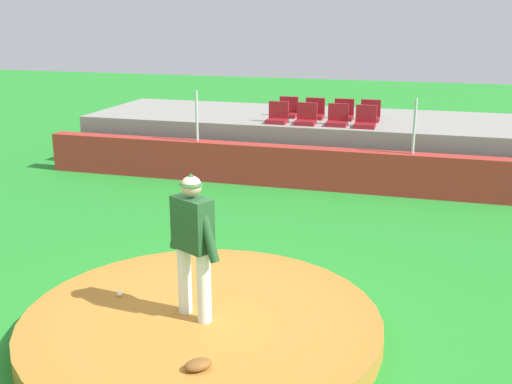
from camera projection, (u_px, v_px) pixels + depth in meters
ground_plane at (202, 334)px, 7.70m from camera, size 60.00×60.00×0.00m
pitchers_mound at (202, 325)px, 7.67m from camera, size 4.41×4.41×0.25m
pitcher at (193, 236)px, 7.32m from camera, size 0.80×0.49×1.80m
baseball at (120, 294)px, 8.13m from camera, size 0.07×0.07×0.07m
fielding_glove at (198, 365)px, 6.47m from camera, size 0.35×0.35×0.11m
brick_barrier at (312, 168)px, 13.92m from camera, size 12.94×0.40×0.92m
fence_post_left at (197, 116)px, 14.36m from camera, size 0.06×0.06×1.17m
fence_post_right at (414, 126)px, 13.06m from camera, size 0.06×0.06×1.17m
bleacher_platform at (330, 141)px, 16.06m from camera, size 12.31×3.54×1.25m
stadium_chair_0 at (278, 116)px, 14.97m from camera, size 0.48×0.44×0.50m
stadium_chair_1 at (306, 118)px, 14.78m from camera, size 0.48×0.44×0.50m
stadium_chair_2 at (337, 119)px, 14.62m from camera, size 0.48×0.44×0.50m
stadium_chair_3 at (365, 120)px, 14.40m from camera, size 0.48×0.44×0.50m
stadium_chair_4 at (288, 111)px, 15.82m from camera, size 0.48×0.44×0.50m
stadium_chair_5 at (314, 112)px, 15.59m from camera, size 0.48×0.44×0.50m
stadium_chair_6 at (343, 113)px, 15.42m from camera, size 0.48×0.44×0.50m
stadium_chair_7 at (370, 114)px, 15.26m from camera, size 0.48×0.44×0.50m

